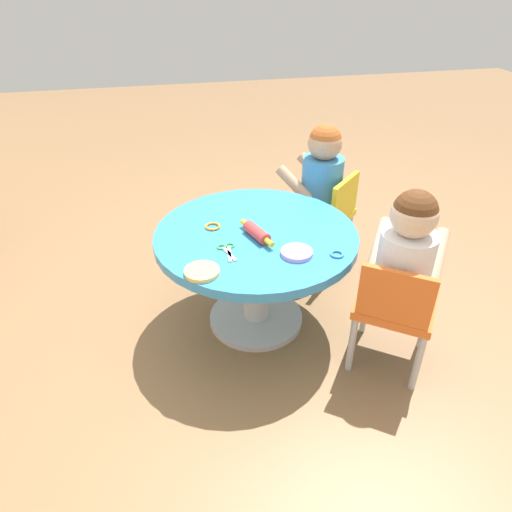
{
  "coord_description": "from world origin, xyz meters",
  "views": [
    {
      "loc": [
        -1.66,
        0.37,
        1.47
      ],
      "look_at": [
        0.0,
        0.0,
        0.36
      ],
      "focal_mm": 32.51,
      "sensor_mm": 36.0,
      "label": 1
    }
  ],
  "objects_px": {
    "child_chair_left": "(395,307)",
    "rolling_pin": "(257,233)",
    "craft_table": "(256,256)",
    "seated_child_right": "(322,174)",
    "seated_child_left": "(406,253)",
    "child_chair_right": "(325,215)",
    "craft_scissors": "(227,250)"
  },
  "relations": [
    {
      "from": "child_chair_right",
      "to": "craft_scissors",
      "type": "bearing_deg",
      "value": 130.3
    },
    {
      "from": "seated_child_left",
      "to": "craft_scissors",
      "type": "bearing_deg",
      "value": 69.63
    },
    {
      "from": "craft_table",
      "to": "child_chair_right",
      "type": "bearing_deg",
      "value": -49.49
    },
    {
      "from": "child_chair_right",
      "to": "rolling_pin",
      "type": "height_order",
      "value": "same"
    },
    {
      "from": "seated_child_right",
      "to": "craft_scissors",
      "type": "bearing_deg",
      "value": 133.17
    },
    {
      "from": "craft_table",
      "to": "seated_child_right",
      "type": "relative_size",
      "value": 1.69
    },
    {
      "from": "craft_scissors",
      "to": "rolling_pin",
      "type": "bearing_deg",
      "value": -62.59
    },
    {
      "from": "seated_child_right",
      "to": "craft_scissors",
      "type": "relative_size",
      "value": 3.72
    },
    {
      "from": "child_chair_right",
      "to": "seated_child_right",
      "type": "height_order",
      "value": "seated_child_right"
    },
    {
      "from": "child_chair_left",
      "to": "rolling_pin",
      "type": "height_order",
      "value": "same"
    },
    {
      "from": "child_chair_left",
      "to": "child_chair_right",
      "type": "distance_m",
      "value": 0.79
    },
    {
      "from": "seated_child_left",
      "to": "seated_child_right",
      "type": "height_order",
      "value": "same"
    },
    {
      "from": "craft_table",
      "to": "rolling_pin",
      "type": "bearing_deg",
      "value": 171.08
    },
    {
      "from": "child_chair_left",
      "to": "seated_child_left",
      "type": "bearing_deg",
      "value": -36.09
    },
    {
      "from": "craft_table",
      "to": "seated_child_right",
      "type": "distance_m",
      "value": 0.63
    },
    {
      "from": "seated_child_right",
      "to": "child_chair_left",
      "type": "bearing_deg",
      "value": -177.5
    },
    {
      "from": "child_chair_left",
      "to": "child_chair_right",
      "type": "bearing_deg",
      "value": 0.59
    },
    {
      "from": "child_chair_right",
      "to": "child_chair_left",
      "type": "bearing_deg",
      "value": -179.41
    },
    {
      "from": "child_chair_right",
      "to": "rolling_pin",
      "type": "distance_m",
      "value": 0.68
    },
    {
      "from": "craft_table",
      "to": "child_chair_left",
      "type": "xyz_separation_m",
      "value": [
        -0.39,
        -0.47,
        -0.06
      ]
    },
    {
      "from": "rolling_pin",
      "to": "craft_table",
      "type": "bearing_deg",
      "value": -8.92
    },
    {
      "from": "seated_child_left",
      "to": "child_chair_right",
      "type": "relative_size",
      "value": 0.95
    },
    {
      "from": "child_chair_left",
      "to": "craft_scissors",
      "type": "bearing_deg",
      "value": 66.36
    },
    {
      "from": "craft_table",
      "to": "child_chair_left",
      "type": "distance_m",
      "value": 0.62
    },
    {
      "from": "craft_table",
      "to": "seated_child_left",
      "type": "xyz_separation_m",
      "value": [
        -0.36,
        -0.5,
        0.17
      ]
    },
    {
      "from": "child_chair_left",
      "to": "seated_child_right",
      "type": "relative_size",
      "value": 1.05
    },
    {
      "from": "child_chair_right",
      "to": "rolling_pin",
      "type": "bearing_deg",
      "value": 133.3
    },
    {
      "from": "child_chair_left",
      "to": "craft_scissors",
      "type": "relative_size",
      "value": 3.91
    },
    {
      "from": "craft_scissors",
      "to": "child_chair_right",
      "type": "bearing_deg",
      "value": -49.7
    },
    {
      "from": "rolling_pin",
      "to": "child_chair_left",
      "type": "bearing_deg",
      "value": -125.25
    },
    {
      "from": "child_chair_left",
      "to": "rolling_pin",
      "type": "distance_m",
      "value": 0.62
    },
    {
      "from": "craft_table",
      "to": "seated_child_right",
      "type": "bearing_deg",
      "value": -45.76
    }
  ]
}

